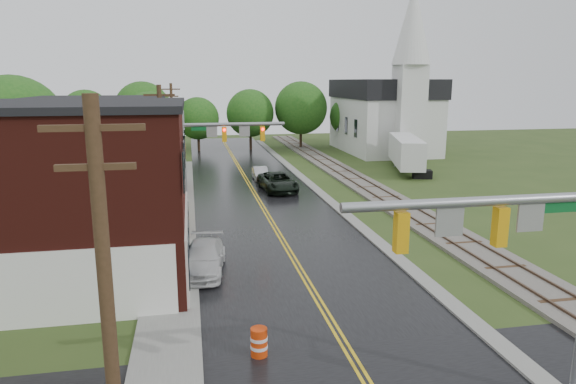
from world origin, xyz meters
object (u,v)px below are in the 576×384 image
object	(u,v)px
utility_pole_b	(162,157)
tree_left_c	(93,133)
construction_barrel	(259,342)
pickup_white	(203,258)
traffic_signal_far	(214,142)
utility_pole_c	(173,126)
tree_left_e	(153,124)
church	(387,108)
utility_pole_a	(108,320)
suv_dark	(278,182)
traffic_signal_near	(524,244)
brick_building	(28,195)
tree_left_b	(16,129)
sedan_silver	(260,174)
semi_trailer	(406,151)

from	to	relation	value
utility_pole_b	tree_left_c	xyz separation A→B (m)	(-7.05, 17.90, -0.21)
construction_barrel	pickup_white	bearing A→B (deg)	100.96
traffic_signal_far	utility_pole_c	distance (m)	17.33
pickup_white	traffic_signal_far	bearing A→B (deg)	91.60
tree_left_e	construction_barrel	size ratio (longest dim) A/B	8.00
tree_left_c	church	bearing A→B (deg)	22.24
utility_pole_b	tree_left_e	size ratio (longest dim) A/B	1.10
utility_pole_a	utility_pole_b	xyz separation A→B (m)	(0.00, 22.00, 0.00)
utility_pole_a	utility_pole_b	world-z (taller)	same
suv_dark	traffic_signal_near	bearing A→B (deg)	-92.00
brick_building	tree_left_b	bearing A→B (deg)	107.61
sedan_silver	construction_barrel	distance (m)	31.95
traffic_signal_far	sedan_silver	distance (m)	12.70
suv_dark	construction_barrel	bearing A→B (deg)	-105.70
tree_left_c	tree_left_e	distance (m)	7.82
brick_building	semi_trailer	xyz separation A→B (m)	(29.27, 24.86, -2.03)
suv_dark	pickup_white	size ratio (longest dim) A/B	1.16
church	utility_pole_a	distance (m)	60.06
semi_trailer	church	bearing A→B (deg)	76.94
utility_pole_b	pickup_white	world-z (taller)	utility_pole_b
traffic_signal_far	brick_building	bearing A→B (deg)	-126.92
semi_trailer	utility_pole_b	bearing A→B (deg)	-142.85
tree_left_b	brick_building	bearing A→B (deg)	-72.39
utility_pole_a	utility_pole_c	distance (m)	44.00
brick_building	pickup_white	xyz separation A→B (m)	(7.78, -0.36, -3.44)
utility_pole_b	tree_left_c	world-z (taller)	utility_pole_b
church	utility_pole_b	size ratio (longest dim) A/B	2.22
sedan_silver	pickup_white	distance (m)	24.05
traffic_signal_far	suv_dark	world-z (taller)	traffic_signal_far
utility_pole_b	sedan_silver	size ratio (longest dim) A/B	2.41
pickup_white	tree_left_e	bearing A→B (deg)	104.87
tree_left_e	church	bearing A→B (deg)	15.20
tree_left_b	tree_left_e	xyz separation A→B (m)	(9.00, 14.00, -0.90)
utility_pole_b	tree_left_b	bearing A→B (deg)	138.14
tree_left_b	tree_left_c	size ratio (longest dim) A/B	1.27
traffic_signal_near	semi_trailer	bearing A→B (deg)	70.63
traffic_signal_near	semi_trailer	xyz separation A→B (m)	(13.31, 37.86, -2.84)
tree_left_e	sedan_silver	xyz separation A→B (m)	(10.15, -7.97, -4.20)
church	utility_pole_c	world-z (taller)	church
construction_barrel	sedan_silver	bearing A→B (deg)	82.09
brick_building	utility_pole_c	bearing A→B (deg)	78.91
church	suv_dark	world-z (taller)	church
sedan_silver	semi_trailer	distance (m)	15.67
tree_left_c	suv_dark	world-z (taller)	tree_left_c
sedan_silver	semi_trailer	size ratio (longest dim) A/B	0.33
suv_dark	semi_trailer	world-z (taller)	semi_trailer
traffic_signal_near	tree_left_e	distance (m)	45.59
utility_pole_a	tree_left_e	xyz separation A→B (m)	(-2.05, 45.90, 0.09)
utility_pole_b	tree_left_b	world-z (taller)	tree_left_b
tree_left_c	sedan_silver	size ratio (longest dim) A/B	2.05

